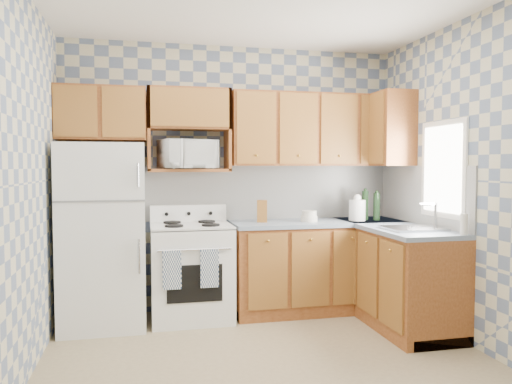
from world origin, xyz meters
TOP-DOWN VIEW (x-y plane):
  - floor at (0.00, 0.00)m, footprint 3.40×3.40m
  - back_wall at (0.00, 1.60)m, footprint 3.40×0.02m
  - right_wall at (1.70, 0.00)m, footprint 0.02×3.20m
  - backsplash_back at (0.40, 1.59)m, footprint 2.60×0.02m
  - backsplash_right at (1.69, 0.80)m, footprint 0.02×1.60m
  - refrigerator at (-1.27, 1.25)m, footprint 0.75×0.70m
  - stove_body at (-0.47, 1.28)m, footprint 0.76×0.65m
  - cooktop at (-0.47, 1.28)m, footprint 0.76×0.65m
  - backguard at (-0.47, 1.55)m, footprint 0.76×0.08m
  - dish_towel_left at (-0.67, 0.93)m, footprint 0.16×0.02m
  - dish_towel_right at (-0.34, 0.93)m, footprint 0.16×0.02m
  - base_cabinets_back at (0.82, 1.30)m, footprint 1.75×0.60m
  - base_cabinets_right at (1.40, 0.80)m, footprint 0.60×1.60m
  - countertop_back at (0.82, 1.30)m, footprint 1.77×0.63m
  - countertop_right at (1.40, 0.80)m, footprint 0.63×1.60m
  - upper_cabinets_back at (0.82, 1.44)m, footprint 1.75×0.33m
  - upper_cabinets_fridge at (-1.29, 1.44)m, footprint 0.82×0.33m
  - upper_cabinets_right at (1.53, 1.25)m, footprint 0.33×0.70m
  - microwave_shelf at (-0.47, 1.44)m, footprint 0.80×0.33m
  - microwave at (-0.49, 1.39)m, footprint 0.59×0.49m
  - sink at (1.40, 0.45)m, footprint 0.48×0.40m
  - window at (1.69, 0.45)m, footprint 0.02×0.66m
  - bottle_0 at (1.33, 1.27)m, footprint 0.07×0.07m
  - bottle_1 at (1.43, 1.21)m, footprint 0.07×0.07m
  - bottle_2 at (1.48, 1.31)m, footprint 0.07×0.07m
  - knife_block at (0.24, 1.30)m, footprint 0.12×0.12m
  - electric_kettle at (1.21, 1.22)m, footprint 0.17×0.17m
  - food_containers at (0.71, 1.24)m, footprint 0.17×0.17m
  - soap_bottle at (1.62, 0.05)m, footprint 0.06×0.06m

SIDE VIEW (x-z plane):
  - floor at x=0.00m, z-range 0.00..0.00m
  - base_cabinets_back at x=0.82m, z-range 0.00..0.88m
  - base_cabinets_right at x=1.40m, z-range 0.00..0.88m
  - stove_body at x=-0.47m, z-range 0.00..0.90m
  - dish_towel_left at x=-0.67m, z-range 0.38..0.73m
  - dish_towel_right at x=-0.34m, z-range 0.38..0.73m
  - refrigerator at x=-1.27m, z-range 0.00..1.68m
  - countertop_back at x=0.82m, z-range 0.88..0.92m
  - countertop_right at x=1.40m, z-range 0.88..0.92m
  - cooktop at x=-0.47m, z-range 0.89..0.92m
  - sink at x=1.40m, z-range 0.91..0.94m
  - food_containers at x=0.71m, z-range 0.92..1.03m
  - backguard at x=-0.47m, z-range 0.92..1.08m
  - soap_bottle at x=1.62m, z-range 0.92..1.09m
  - electric_kettle at x=1.21m, z-range 0.92..1.13m
  - knife_block at x=0.24m, z-range 0.92..1.14m
  - bottle_2 at x=1.48m, z-range 0.92..1.18m
  - bottle_1 at x=1.43m, z-range 0.92..1.20m
  - bottle_0 at x=1.33m, z-range 0.92..1.22m
  - backsplash_back at x=0.40m, z-range 0.92..1.48m
  - backsplash_right at x=1.69m, z-range 0.92..1.48m
  - back_wall at x=0.00m, z-range 0.00..2.70m
  - right_wall at x=1.70m, z-range 0.00..2.70m
  - microwave_shelf at x=-0.47m, z-range 1.42..1.45m
  - window at x=1.69m, z-range 1.02..1.88m
  - microwave at x=-0.49m, z-range 1.45..1.73m
  - upper_cabinets_back at x=0.82m, z-range 1.48..2.22m
  - upper_cabinets_right at x=1.53m, z-range 1.48..2.22m
  - upper_cabinets_fridge at x=-1.29m, z-range 1.72..2.22m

